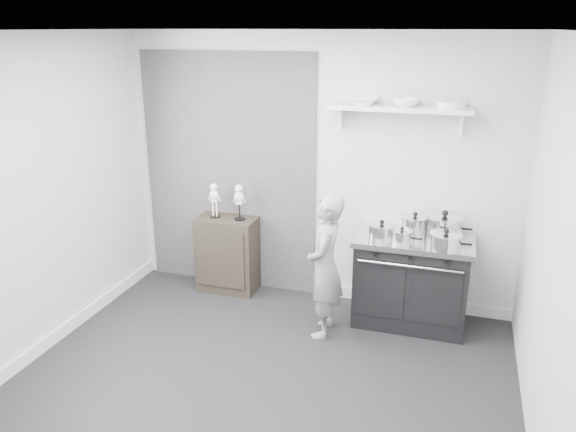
# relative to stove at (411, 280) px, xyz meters

# --- Properties ---
(ground) EXTENTS (4.00, 4.00, 0.00)m
(ground) POSITION_rel_stove_xyz_m (-1.04, -1.48, -0.44)
(ground) COLOR black
(ground) RESTS_ON ground
(room_shell) EXTENTS (4.02, 3.62, 2.71)m
(room_shell) POSITION_rel_stove_xyz_m (-1.12, -1.33, 1.20)
(room_shell) COLOR #B9B9B6
(room_shell) RESTS_ON ground
(wall_shelf) EXTENTS (1.30, 0.26, 0.24)m
(wall_shelf) POSITION_rel_stove_xyz_m (-0.24, 0.20, 1.57)
(wall_shelf) COLOR silver
(wall_shelf) RESTS_ON room_shell
(stove) EXTENTS (1.09, 0.68, 0.87)m
(stove) POSITION_rel_stove_xyz_m (0.00, 0.00, 0.00)
(stove) COLOR black
(stove) RESTS_ON ground
(side_cabinet) EXTENTS (0.63, 0.37, 0.82)m
(side_cabinet) POSITION_rel_stove_xyz_m (-1.95, 0.13, -0.03)
(side_cabinet) COLOR black
(side_cabinet) RESTS_ON ground
(child) EXTENTS (0.35, 0.51, 1.35)m
(child) POSITION_rel_stove_xyz_m (-0.74, -0.46, 0.24)
(child) COLOR gray
(child) RESTS_ON ground
(pot_front_left) EXTENTS (0.33, 0.25, 0.18)m
(pot_front_left) POSITION_rel_stove_xyz_m (-0.29, -0.12, 0.50)
(pot_front_left) COLOR silver
(pot_front_left) RESTS_ON stove
(pot_back_left) EXTENTS (0.34, 0.26, 0.20)m
(pot_back_left) POSITION_rel_stove_xyz_m (-0.02, 0.13, 0.51)
(pot_back_left) COLOR silver
(pot_back_left) RESTS_ON stove
(pot_back_right) EXTENTS (0.42, 0.34, 0.25)m
(pot_back_right) POSITION_rel_stove_xyz_m (0.25, 0.12, 0.53)
(pot_back_right) COLOR silver
(pot_back_right) RESTS_ON stove
(pot_front_right) EXTENTS (0.36, 0.28, 0.19)m
(pot_front_right) POSITION_rel_stove_xyz_m (0.28, -0.20, 0.50)
(pot_front_right) COLOR silver
(pot_front_right) RESTS_ON stove
(pot_front_center) EXTENTS (0.28, 0.19, 0.15)m
(pot_front_center) POSITION_rel_stove_xyz_m (-0.10, -0.17, 0.49)
(pot_front_center) COLOR silver
(pot_front_center) RESTS_ON stove
(skeleton_full) EXTENTS (0.12, 0.08, 0.42)m
(skeleton_full) POSITION_rel_stove_xyz_m (-2.08, 0.13, 0.59)
(skeleton_full) COLOR silver
(skeleton_full) RESTS_ON side_cabinet
(skeleton_torso) EXTENTS (0.12, 0.08, 0.43)m
(skeleton_torso) POSITION_rel_stove_xyz_m (-1.80, 0.13, 0.59)
(skeleton_torso) COLOR silver
(skeleton_torso) RESTS_ON side_cabinet
(bowl_large) EXTENTS (0.29, 0.29, 0.07)m
(bowl_large) POSITION_rel_stove_xyz_m (-0.57, 0.19, 1.64)
(bowl_large) COLOR white
(bowl_large) RESTS_ON wall_shelf
(bowl_small) EXTENTS (0.23, 0.23, 0.07)m
(bowl_small) POSITION_rel_stove_xyz_m (-0.18, 0.19, 1.64)
(bowl_small) COLOR white
(bowl_small) RESTS_ON wall_shelf
(plate_stack) EXTENTS (0.25, 0.25, 0.06)m
(plate_stack) POSITION_rel_stove_xyz_m (0.21, 0.19, 1.63)
(plate_stack) COLOR white
(plate_stack) RESTS_ON wall_shelf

